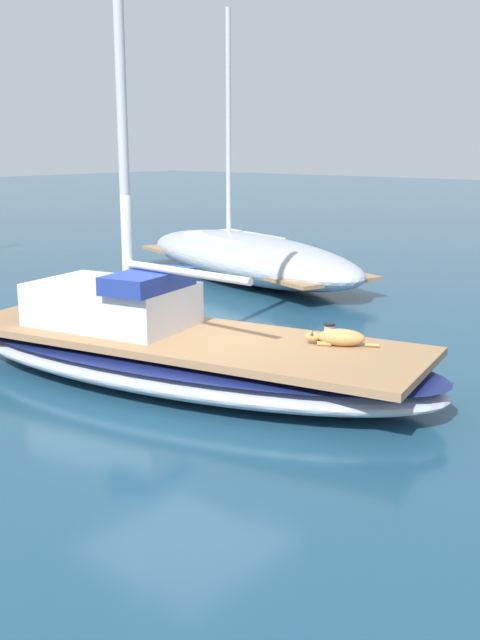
{
  "coord_description": "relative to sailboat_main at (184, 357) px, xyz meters",
  "views": [
    {
      "loc": [
        -6.96,
        -6.82,
        3.16
      ],
      "look_at": [
        0.0,
        -1.0,
        1.01
      ],
      "focal_mm": 41.58,
      "sensor_mm": 36.0,
      "label": 1
    }
  ],
  "objects": [
    {
      "name": "cabin_house",
      "position": [
        -0.24,
        1.09,
        0.67
      ],
      "size": [
        1.81,
        2.46,
        0.84
      ],
      "color": "silver",
      "rests_on": "sailboat_main"
    },
    {
      "name": "moored_boat_starboard_side",
      "position": [
        6.62,
        4.32,
        0.23
      ],
      "size": [
        4.8,
        8.32,
        6.24
      ],
      "color": "#B2B7C1",
      "rests_on": "ground"
    },
    {
      "name": "sailboat_main",
      "position": [
        0.0,
        0.0,
        0.0
      ],
      "size": [
        3.91,
        7.59,
        0.66
      ],
      "color": "#B2B7C1",
      "rests_on": "ground"
    },
    {
      "name": "mast_main",
      "position": [
        -0.18,
        0.72,
        3.21
      ],
      "size": [
        0.14,
        2.27,
        6.46
      ],
      "color": "silver",
      "rests_on": "sailboat_main"
    },
    {
      "name": "dog_tan",
      "position": [
        0.85,
        -1.93,
        0.43
      ],
      "size": [
        0.53,
        0.88,
        0.22
      ],
      "color": "tan",
      "rests_on": "sailboat_main"
    },
    {
      "name": "deck_winch",
      "position": [
        1.07,
        -1.64,
        0.42
      ],
      "size": [
        0.16,
        0.16,
        0.21
      ],
      "color": "#B7B7BC",
      "rests_on": "sailboat_main"
    },
    {
      "name": "ground_plane",
      "position": [
        0.0,
        0.0,
        -0.34
      ],
      "size": [
        120.0,
        120.0,
        0.0
      ],
      "primitive_type": "plane",
      "color": "navy"
    }
  ]
}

